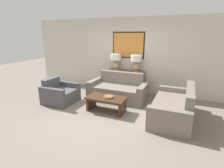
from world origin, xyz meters
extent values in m
plane|color=slate|center=(0.00, 0.00, 0.00)|extent=(20.00, 20.00, 0.00)
cube|color=beige|center=(0.00, 2.31, 1.32)|extent=(7.96, 0.10, 2.65)
cube|color=black|center=(0.00, 2.25, 1.70)|extent=(1.18, 0.01, 0.92)
cube|color=orange|center=(0.00, 2.25, 1.70)|extent=(1.10, 0.02, 0.84)
cube|color=brown|center=(0.00, 2.03, 0.41)|extent=(1.33, 0.40, 0.82)
cylinder|color=tan|center=(-0.38, 2.03, 0.83)|extent=(0.20, 0.20, 0.02)
sphere|color=tan|center=(-0.38, 2.03, 0.96)|extent=(0.23, 0.23, 0.23)
cylinder|color=#8C7A51|center=(-0.38, 2.03, 1.13)|extent=(0.02, 0.02, 0.10)
cylinder|color=white|center=(-0.38, 2.03, 1.29)|extent=(0.38, 0.38, 0.22)
cylinder|color=tan|center=(0.38, 2.03, 0.83)|extent=(0.20, 0.20, 0.02)
sphere|color=tan|center=(0.38, 2.03, 0.96)|extent=(0.23, 0.23, 0.23)
cylinder|color=#8C7A51|center=(0.38, 2.03, 1.13)|extent=(0.02, 0.02, 0.10)
cylinder|color=white|center=(0.38, 2.03, 1.29)|extent=(0.38, 0.38, 0.22)
cube|color=slate|center=(0.00, 1.17, 0.22)|extent=(1.51, 0.75, 0.45)
cube|color=slate|center=(0.00, 1.64, 0.42)|extent=(1.51, 0.18, 0.85)
cube|color=slate|center=(-0.85, 1.26, 0.29)|extent=(0.18, 0.93, 0.58)
cube|color=slate|center=(0.85, 1.26, 0.29)|extent=(0.18, 0.93, 0.58)
cube|color=slate|center=(1.69, 0.56, 0.22)|extent=(0.75, 1.51, 0.45)
cube|color=slate|center=(2.15, 0.56, 0.42)|extent=(0.18, 1.51, 0.85)
cube|color=slate|center=(1.78, 1.41, 0.29)|extent=(0.93, 0.18, 0.58)
cube|color=slate|center=(1.78, -0.28, 0.29)|extent=(0.93, 0.18, 0.58)
cube|color=#3D2616|center=(0.07, 0.25, 0.39)|extent=(1.09, 0.58, 0.05)
cube|color=#3D2616|center=(-0.41, 0.25, 0.18)|extent=(0.07, 0.47, 0.36)
cube|color=#3D2616|center=(0.55, 0.25, 0.18)|extent=(0.07, 0.47, 0.36)
cylinder|color=olive|center=(0.14, 0.26, 0.43)|extent=(0.26, 0.26, 0.04)
cube|color=#4C4C51|center=(-1.44, 0.29, 0.20)|extent=(0.70, 0.63, 0.41)
cube|color=#4C4C51|center=(-1.88, 0.29, 0.37)|extent=(0.18, 0.63, 0.74)
cube|color=#4C4C51|center=(-1.53, -0.10, 0.28)|extent=(0.88, 0.14, 0.57)
cube|color=#4C4C51|center=(-1.53, 0.67, 0.28)|extent=(0.88, 0.14, 0.57)
camera|label=1|loc=(2.02, -3.81, 2.08)|focal=28.00mm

